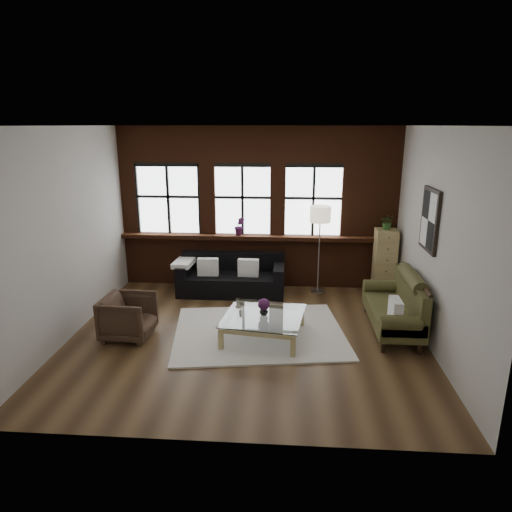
# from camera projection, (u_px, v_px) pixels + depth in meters

# --- Properties ---
(floor) EXTENTS (5.50, 5.50, 0.00)m
(floor) POSITION_uv_depth(u_px,v_px,m) (247.00, 336.00, 7.19)
(floor) COLOR #412B18
(floor) RESTS_ON ground
(ceiling) EXTENTS (5.50, 5.50, 0.00)m
(ceiling) POSITION_uv_depth(u_px,v_px,m) (246.00, 126.00, 6.30)
(ceiling) COLOR white
(ceiling) RESTS_ON ground
(wall_back) EXTENTS (5.50, 0.00, 5.50)m
(wall_back) POSITION_uv_depth(u_px,v_px,m) (258.00, 208.00, 9.14)
(wall_back) COLOR #B9B5AC
(wall_back) RESTS_ON ground
(wall_front) EXTENTS (5.50, 0.00, 5.50)m
(wall_front) POSITION_uv_depth(u_px,v_px,m) (222.00, 300.00, 4.35)
(wall_front) COLOR #B9B5AC
(wall_front) RESTS_ON ground
(wall_left) EXTENTS (0.00, 5.00, 5.00)m
(wall_left) POSITION_uv_depth(u_px,v_px,m) (67.00, 235.00, 6.94)
(wall_left) COLOR #B9B5AC
(wall_left) RESTS_ON ground
(wall_right) EXTENTS (0.00, 5.00, 5.00)m
(wall_right) POSITION_uv_depth(u_px,v_px,m) (436.00, 241.00, 6.56)
(wall_right) COLOR #B9B5AC
(wall_right) RESTS_ON ground
(brick_backwall) EXTENTS (5.50, 0.12, 3.20)m
(brick_backwall) POSITION_uv_depth(u_px,v_px,m) (258.00, 209.00, 9.09)
(brick_backwall) COLOR #472010
(brick_backwall) RESTS_ON floor
(sill_ledge) EXTENTS (5.50, 0.30, 0.08)m
(sill_ledge) POSITION_uv_depth(u_px,v_px,m) (257.00, 237.00, 9.16)
(sill_ledge) COLOR #472010
(sill_ledge) RESTS_ON brick_backwall
(window_left) EXTENTS (1.38, 0.10, 1.50)m
(window_left) POSITION_uv_depth(u_px,v_px,m) (169.00, 200.00, 9.18)
(window_left) COLOR black
(window_left) RESTS_ON brick_backwall
(window_mid) EXTENTS (1.38, 0.10, 1.50)m
(window_mid) POSITION_uv_depth(u_px,v_px,m) (243.00, 201.00, 9.08)
(window_mid) COLOR black
(window_mid) RESTS_ON brick_backwall
(window_right) EXTENTS (1.38, 0.10, 1.50)m
(window_right) POSITION_uv_depth(u_px,v_px,m) (313.00, 202.00, 8.98)
(window_right) COLOR black
(window_right) RESTS_ON brick_backwall
(wall_poster) EXTENTS (0.05, 0.74, 0.94)m
(wall_poster) POSITION_uv_depth(u_px,v_px,m) (430.00, 220.00, 6.78)
(wall_poster) COLOR black
(wall_poster) RESTS_ON wall_right
(shag_rug) EXTENTS (2.94, 2.45, 0.03)m
(shag_rug) POSITION_uv_depth(u_px,v_px,m) (259.00, 332.00, 7.31)
(shag_rug) COLOR beige
(shag_rug) RESTS_ON floor
(dark_sofa) EXTENTS (2.06, 0.84, 0.75)m
(dark_sofa) POSITION_uv_depth(u_px,v_px,m) (231.00, 275.00, 8.94)
(dark_sofa) COLOR black
(dark_sofa) RESTS_ON floor
(pillow_a) EXTENTS (0.41, 0.16, 0.34)m
(pillow_a) POSITION_uv_depth(u_px,v_px,m) (208.00, 267.00, 8.82)
(pillow_a) COLOR white
(pillow_a) RESTS_ON dark_sofa
(pillow_b) EXTENTS (0.40, 0.15, 0.34)m
(pillow_b) POSITION_uv_depth(u_px,v_px,m) (248.00, 268.00, 8.77)
(pillow_b) COLOR white
(pillow_b) RESTS_ON dark_sofa
(vintage_settee) EXTENTS (0.78, 1.75, 0.93)m
(vintage_settee) POSITION_uv_depth(u_px,v_px,m) (393.00, 304.00, 7.26)
(vintage_settee) COLOR #413F1E
(vintage_settee) RESTS_ON floor
(pillow_settee) EXTENTS (0.14, 0.38, 0.34)m
(pillow_settee) POSITION_uv_depth(u_px,v_px,m) (395.00, 310.00, 6.72)
(pillow_settee) COLOR white
(pillow_settee) RESTS_ON vintage_settee
(armchair) EXTENTS (0.78, 0.76, 0.68)m
(armchair) POSITION_uv_depth(u_px,v_px,m) (128.00, 317.00, 7.08)
(armchair) COLOR #36251B
(armchair) RESTS_ON floor
(coffee_table) EXTENTS (1.35, 1.35, 0.40)m
(coffee_table) POSITION_uv_depth(u_px,v_px,m) (264.00, 327.00, 7.09)
(coffee_table) COLOR tan
(coffee_table) RESTS_ON shag_rug
(vase) EXTENTS (0.18, 0.18, 0.14)m
(vase) POSITION_uv_depth(u_px,v_px,m) (264.00, 311.00, 7.01)
(vase) COLOR #B2B2B2
(vase) RESTS_ON coffee_table
(flowers) EXTENTS (0.18, 0.18, 0.18)m
(flowers) POSITION_uv_depth(u_px,v_px,m) (264.00, 304.00, 6.98)
(flowers) COLOR #491946
(flowers) RESTS_ON vase
(drawer_chest) EXTENTS (0.40, 0.40, 1.30)m
(drawer_chest) POSITION_uv_depth(u_px,v_px,m) (384.00, 263.00, 8.80)
(drawer_chest) COLOR tan
(drawer_chest) RESTS_ON floor
(potted_plant_top) EXTENTS (0.32, 0.29, 0.30)m
(potted_plant_top) POSITION_uv_depth(u_px,v_px,m) (388.00, 222.00, 8.58)
(potted_plant_top) COLOR #2D5923
(potted_plant_top) RESTS_ON drawer_chest
(floor_lamp) EXTENTS (0.40, 0.40, 1.87)m
(floor_lamp) POSITION_uv_depth(u_px,v_px,m) (319.00, 246.00, 8.86)
(floor_lamp) COLOR #A5A5A8
(floor_lamp) RESTS_ON floor
(sill_plant) EXTENTS (0.23, 0.20, 0.38)m
(sill_plant) POSITION_uv_depth(u_px,v_px,m) (240.00, 226.00, 9.09)
(sill_plant) COLOR #491946
(sill_plant) RESTS_ON sill_ledge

